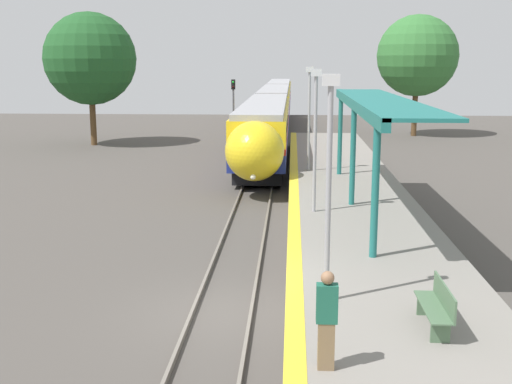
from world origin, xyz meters
TOP-DOWN VIEW (x-y plane):
  - ground_plane at (0.00, 0.00)m, footprint 120.00×120.00m
  - rail_left at (-0.72, 0.00)m, footprint 0.08×90.00m
  - rail_right at (0.72, 0.00)m, footprint 0.08×90.00m
  - train at (0.00, 44.14)m, footprint 2.80×64.18m
  - platform_right at (3.95, 0.00)m, footprint 4.77×64.00m
  - platform_bench at (4.55, -2.93)m, footprint 0.44×1.76m
  - person_waiting at (2.29, -4.74)m, footprint 0.36×0.23m
  - railway_signal at (-2.54, 30.89)m, footprint 0.28×0.28m
  - lamppost_near at (2.46, -1.58)m, footprint 0.36×0.20m
  - lamppost_mid at (2.46, 6.93)m, footprint 0.36×0.20m
  - lamppost_far at (2.46, 15.44)m, footprint 0.36×0.20m
  - station_canopy at (4.44, 8.14)m, footprint 2.02×15.85m
  - background_tree_left at (-13.05, 31.81)m, footprint 6.67×6.67m
  - background_tree_right at (11.80, 39.21)m, footprint 6.60×6.60m

SIDE VIEW (x-z plane):
  - ground_plane at x=0.00m, z-range 0.00..0.00m
  - rail_left at x=-0.72m, z-range 0.00..0.15m
  - rail_right at x=0.72m, z-range 0.00..0.15m
  - platform_right at x=3.95m, z-range 0.00..0.99m
  - platform_bench at x=4.55m, z-range 1.02..1.91m
  - person_waiting at x=2.29m, z-range 1.02..2.76m
  - train at x=0.00m, z-range 0.27..3.96m
  - railway_signal at x=-2.54m, z-range 0.51..5.37m
  - lamppost_near at x=2.46m, z-range 1.37..6.25m
  - lamppost_mid at x=2.46m, z-range 1.37..6.25m
  - lamppost_far at x=2.46m, z-range 1.37..6.25m
  - station_canopy at x=4.44m, z-range 2.64..6.48m
  - background_tree_left at x=-13.05m, z-range 1.47..11.11m
  - background_tree_right at x=11.80m, z-range 1.62..11.48m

